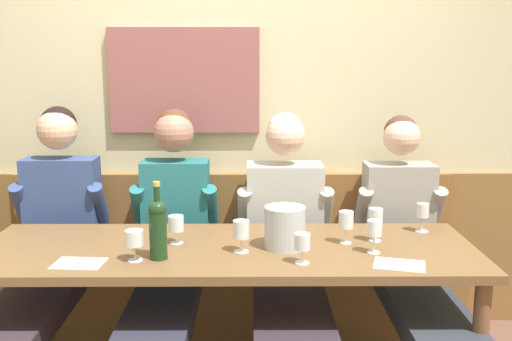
% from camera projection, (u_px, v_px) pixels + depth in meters
% --- Properties ---
extents(room_wall_back, '(6.80, 0.12, 2.80)m').
position_uv_depth(room_wall_back, '(232.00, 95.00, 3.48)').
color(room_wall_back, beige).
rests_on(room_wall_back, ground).
extents(wood_wainscot_panel, '(6.80, 0.03, 0.94)m').
position_uv_depth(wood_wainscot_panel, '(233.00, 249.00, 3.60)').
color(wood_wainscot_panel, brown).
rests_on(wood_wainscot_panel, ground).
extents(wall_bench, '(2.59, 0.42, 0.94)m').
position_uv_depth(wall_bench, '(233.00, 291.00, 3.43)').
color(wall_bench, brown).
rests_on(wall_bench, ground).
extents(dining_table, '(2.29, 0.76, 0.76)m').
position_uv_depth(dining_table, '(228.00, 264.00, 2.74)').
color(dining_table, brown).
rests_on(dining_table, ground).
extents(person_right_seat, '(0.51, 1.18, 1.36)m').
position_uv_depth(person_right_seat, '(45.00, 246.00, 3.03)').
color(person_right_seat, '#25322E').
rests_on(person_right_seat, ground).
extents(person_left_seat, '(0.47, 1.18, 1.34)m').
position_uv_depth(person_left_seat, '(169.00, 244.00, 3.05)').
color(person_left_seat, '#35362D').
rests_on(person_left_seat, ground).
extents(person_center_right_seat, '(0.53, 1.18, 1.32)m').
position_uv_depth(person_center_right_seat, '(287.00, 246.00, 3.06)').
color(person_center_right_seat, '#352C3D').
rests_on(person_center_right_seat, ground).
extents(person_center_left_seat, '(0.49, 1.17, 1.30)m').
position_uv_depth(person_center_left_seat, '(411.00, 250.00, 3.05)').
color(person_center_left_seat, '#34303E').
rests_on(person_center_left_seat, ground).
extents(ice_bucket, '(0.19, 0.19, 0.19)m').
position_uv_depth(ice_bucket, '(285.00, 227.00, 2.69)').
color(ice_bucket, '#B1B8BD').
rests_on(ice_bucket, dining_table).
extents(wine_bottle_green_tall, '(0.08, 0.08, 0.34)m').
position_uv_depth(wine_bottle_green_tall, '(158.00, 227.00, 2.53)').
color(wine_bottle_green_tall, '#1A391B').
rests_on(wine_bottle_green_tall, dining_table).
extents(wine_glass_center_front, '(0.07, 0.07, 0.15)m').
position_uv_depth(wine_glass_center_front, '(241.00, 230.00, 2.63)').
color(wine_glass_center_front, silver).
rests_on(wine_glass_center_front, dining_table).
extents(wine_glass_center_rear, '(0.07, 0.07, 0.16)m').
position_uv_depth(wine_glass_center_rear, '(376.00, 219.00, 2.78)').
color(wine_glass_center_rear, silver).
rests_on(wine_glass_center_rear, dining_table).
extents(wine_glass_mid_right, '(0.07, 0.07, 0.15)m').
position_uv_depth(wine_glass_mid_right, '(346.00, 221.00, 2.75)').
color(wine_glass_mid_right, silver).
rests_on(wine_glass_mid_right, dining_table).
extents(wine_glass_mid_left, '(0.06, 0.06, 0.15)m').
position_uv_depth(wine_glass_mid_left, '(423.00, 212.00, 2.94)').
color(wine_glass_mid_left, silver).
rests_on(wine_glass_mid_left, dining_table).
extents(wine_glass_left_end, '(0.07, 0.07, 0.15)m').
position_uv_depth(wine_glass_left_end, '(374.00, 230.00, 2.61)').
color(wine_glass_left_end, silver).
rests_on(wine_glass_left_end, dining_table).
extents(wine_glass_by_bottle, '(0.07, 0.07, 0.13)m').
position_uv_depth(wine_glass_by_bottle, '(302.00, 243.00, 2.48)').
color(wine_glass_by_bottle, silver).
rests_on(wine_glass_by_bottle, dining_table).
extents(wine_glass_near_bucket, '(0.08, 0.08, 0.14)m').
position_uv_depth(wine_glass_near_bucket, '(134.00, 240.00, 2.51)').
color(wine_glass_near_bucket, silver).
rests_on(wine_glass_near_bucket, dining_table).
extents(wine_glass_right_end, '(0.07, 0.07, 0.13)m').
position_uv_depth(wine_glass_right_end, '(176.00, 224.00, 2.75)').
color(wine_glass_right_end, silver).
rests_on(wine_glass_right_end, dining_table).
extents(tasting_sheet_left_guest, '(0.24, 0.20, 0.00)m').
position_uv_depth(tasting_sheet_left_guest, '(399.00, 265.00, 2.48)').
color(tasting_sheet_left_guest, white).
rests_on(tasting_sheet_left_guest, dining_table).
extents(tasting_sheet_right_guest, '(0.22, 0.17, 0.00)m').
position_uv_depth(tasting_sheet_right_guest, '(79.00, 263.00, 2.50)').
color(tasting_sheet_right_guest, white).
rests_on(tasting_sheet_right_guest, dining_table).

